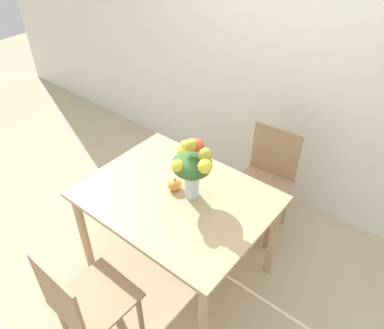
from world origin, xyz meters
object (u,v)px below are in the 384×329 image
(dining_chair_far_side, at_px, (86,305))
(flower_vase, at_px, (192,165))
(dining_chair_near_window, at_px, (265,180))
(pumpkin, at_px, (175,184))

(dining_chair_far_side, bearing_deg, flower_vase, -94.52)
(flower_vase, bearing_deg, dining_chair_near_window, 78.93)
(pumpkin, distance_m, dining_chair_far_side, 0.91)
(dining_chair_near_window, bearing_deg, dining_chair_far_side, -103.32)
(flower_vase, height_order, dining_chair_far_side, flower_vase)
(pumpkin, relative_size, dining_chair_far_side, 0.11)
(pumpkin, bearing_deg, dining_chair_near_window, 70.04)
(flower_vase, relative_size, dining_chair_far_side, 0.49)
(flower_vase, distance_m, dining_chair_far_side, 1.03)
(flower_vase, relative_size, pumpkin, 4.62)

